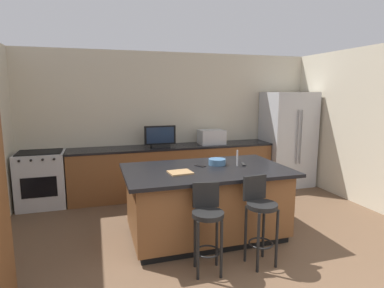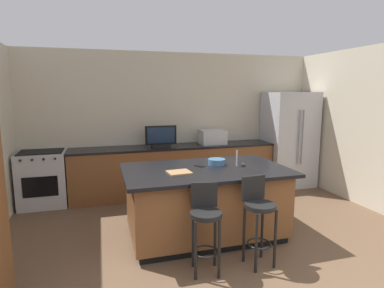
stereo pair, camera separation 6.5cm
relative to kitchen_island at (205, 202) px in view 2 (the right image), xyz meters
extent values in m
cube|color=beige|center=(0.11, 2.23, 0.86)|extent=(6.17, 0.12, 2.67)
cube|color=brown|center=(0.02, 1.85, -0.03)|extent=(3.80, 0.60, 0.89)
cube|color=black|center=(0.02, 1.85, 0.44)|extent=(3.82, 0.62, 0.04)
cube|color=black|center=(0.00, 0.00, -0.43)|extent=(1.91, 1.05, 0.09)
cube|color=brown|center=(0.00, 0.00, 0.01)|extent=(1.99, 1.13, 0.80)
cube|color=black|center=(0.00, 0.00, 0.44)|extent=(2.15, 1.29, 0.04)
cube|color=#B7BABF|center=(2.41, 1.78, 0.49)|extent=(0.95, 0.75, 1.92)
cylinder|color=gray|center=(2.37, 1.37, 0.58)|extent=(0.02, 0.02, 1.06)
cylinder|color=gray|center=(2.45, 1.37, 0.58)|extent=(0.02, 0.02, 1.06)
cube|color=#B7BABF|center=(-2.28, 1.85, -0.01)|extent=(0.76, 0.60, 0.93)
cube|color=black|center=(-2.28, 1.55, -0.06)|extent=(0.54, 0.01, 0.33)
cube|color=black|center=(-2.28, 1.85, 0.46)|extent=(0.69, 0.50, 0.02)
cylinder|color=black|center=(-2.53, 1.54, 0.39)|extent=(0.04, 0.03, 0.04)
cylinder|color=black|center=(-2.36, 1.54, 0.39)|extent=(0.04, 0.03, 0.04)
cylinder|color=black|center=(-2.20, 1.54, 0.39)|extent=(0.04, 0.03, 0.04)
cylinder|color=black|center=(-2.03, 1.54, 0.39)|extent=(0.04, 0.03, 0.04)
cube|color=#B7BABF|center=(0.77, 1.85, 0.59)|extent=(0.48, 0.36, 0.27)
cube|color=black|center=(-0.25, 1.80, 0.48)|extent=(0.34, 0.16, 0.05)
cube|color=black|center=(-0.25, 1.80, 0.67)|extent=(0.57, 0.05, 0.34)
cube|color=#1E2D47|center=(-0.25, 1.78, 0.67)|extent=(0.50, 0.01, 0.29)
cylinder|color=#B2B2B7|center=(-0.11, 1.95, 0.57)|extent=(0.02, 0.02, 0.24)
cylinder|color=#B2B2B7|center=(0.45, 0.00, 0.57)|extent=(0.02, 0.02, 0.22)
cylinder|color=black|center=(-0.28, -0.86, 0.18)|extent=(0.34, 0.34, 0.05)
cube|color=black|center=(-0.26, -0.71, 0.35)|extent=(0.29, 0.09, 0.28)
cylinder|color=black|center=(-0.43, -0.96, -0.16)|extent=(0.03, 0.03, 0.63)
cylinder|color=black|center=(-0.18, -1.00, -0.16)|extent=(0.03, 0.03, 0.63)
cylinder|color=black|center=(-0.38, -0.72, -0.16)|extent=(0.03, 0.03, 0.63)
cylinder|color=black|center=(-0.14, -0.76, -0.16)|extent=(0.03, 0.03, 0.63)
torus|color=black|center=(-0.28, -0.86, -0.24)|extent=(0.28, 0.28, 0.02)
cylinder|color=black|center=(0.34, -0.88, 0.22)|extent=(0.34, 0.34, 0.05)
cube|color=black|center=(0.32, -0.73, 0.38)|extent=(0.29, 0.07, 0.28)
cylinder|color=black|center=(0.23, -1.02, -0.14)|extent=(0.03, 0.03, 0.67)
cylinder|color=black|center=(0.48, -0.99, -0.14)|extent=(0.03, 0.03, 0.67)
cylinder|color=black|center=(0.21, -0.77, -0.14)|extent=(0.03, 0.03, 0.67)
cylinder|color=black|center=(0.45, -0.75, -0.14)|extent=(0.03, 0.03, 0.67)
torus|color=black|center=(0.34, -0.88, -0.22)|extent=(0.28, 0.28, 0.02)
cylinder|color=#3F668C|center=(0.21, 0.15, 0.50)|extent=(0.24, 0.24, 0.08)
cube|color=black|center=(-0.04, 0.14, 0.46)|extent=(0.13, 0.17, 0.01)
cube|color=black|center=(0.56, 0.04, 0.47)|extent=(0.10, 0.17, 0.02)
cube|color=#A87F51|center=(-0.39, -0.14, 0.47)|extent=(0.30, 0.27, 0.02)
camera|label=1|loc=(-1.37, -3.83, 1.46)|focal=29.60mm
camera|label=2|loc=(-1.31, -3.85, 1.46)|focal=29.60mm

